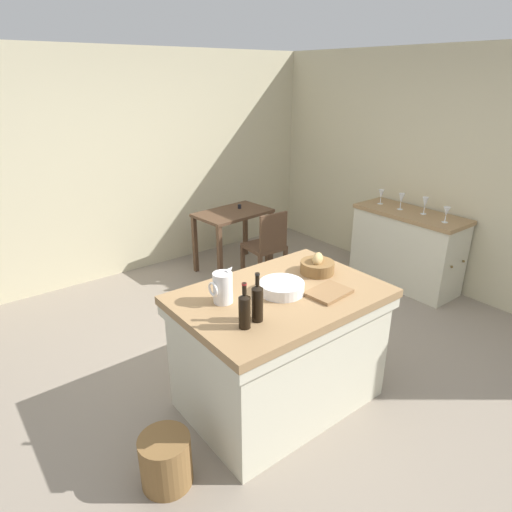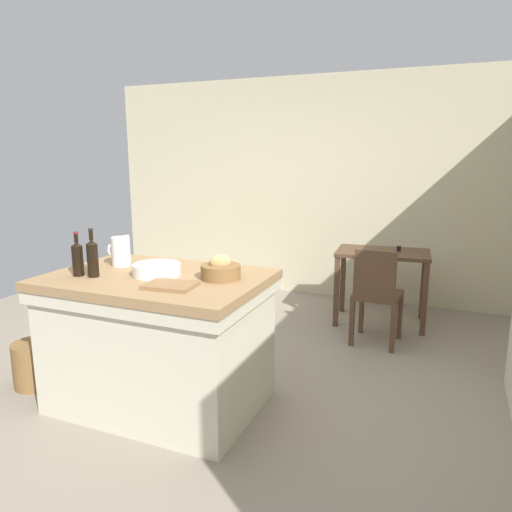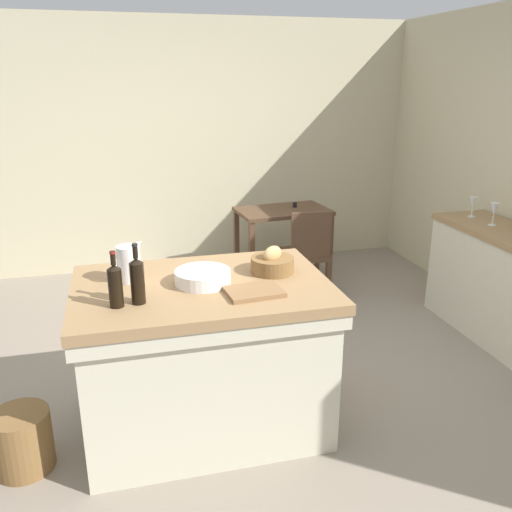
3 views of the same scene
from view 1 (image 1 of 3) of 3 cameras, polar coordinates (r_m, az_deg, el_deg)
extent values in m
plane|color=gray|center=(3.93, 1.21, -13.49)|extent=(6.76, 6.76, 0.00)
cube|color=beige|center=(5.53, -16.24, 11.16)|extent=(5.32, 0.12, 2.60)
cube|color=beige|center=(5.32, 23.97, 9.71)|extent=(0.12, 5.20, 2.60)
cube|color=#99754C|center=(3.05, 3.24, -5.28)|extent=(1.42, 0.98, 0.06)
cube|color=beige|center=(3.09, 3.21, -6.43)|extent=(1.40, 0.96, 0.08)
cube|color=beige|center=(3.29, 3.06, -12.34)|extent=(1.34, 0.90, 0.86)
cube|color=#99754C|center=(5.24, 19.45, 5.18)|extent=(0.52, 1.24, 0.04)
cube|color=beige|center=(5.38, 18.85, 0.70)|extent=(0.49, 1.21, 0.84)
sphere|color=brown|center=(4.98, 24.02, -1.29)|extent=(0.03, 0.03, 0.03)
sphere|color=brown|center=(5.18, 25.29, -0.63)|extent=(0.03, 0.03, 0.03)
cube|color=#513826|center=(5.42, -3.01, 5.59)|extent=(0.94, 0.63, 0.04)
cube|color=#513826|center=(5.12, -4.72, 0.05)|extent=(0.05, 0.05, 0.71)
cube|color=#513826|center=(5.63, 1.91, 2.24)|extent=(0.05, 0.05, 0.71)
cube|color=#513826|center=(5.49, -7.90, 1.48)|extent=(0.05, 0.05, 0.71)
cube|color=#513826|center=(5.97, -1.40, 3.44)|extent=(0.05, 0.05, 0.71)
cylinder|color=black|center=(5.53, -2.16, 6.44)|extent=(0.04, 0.04, 0.05)
cube|color=#513826|center=(5.12, 1.03, 1.25)|extent=(0.42, 0.42, 0.04)
cube|color=#513826|center=(4.90, 2.27, 3.15)|extent=(0.36, 0.05, 0.42)
cube|color=#513826|center=(5.44, 1.46, -0.12)|extent=(0.04, 0.04, 0.43)
cube|color=#513826|center=(5.25, -1.73, -0.97)|extent=(0.04, 0.04, 0.43)
cube|color=#513826|center=(5.17, 3.79, -1.38)|extent=(0.04, 0.04, 0.43)
cube|color=#513826|center=(4.98, 0.52, -2.34)|extent=(0.04, 0.04, 0.43)
cylinder|color=white|center=(2.88, -4.32, -4.12)|extent=(0.13, 0.13, 0.21)
cone|color=white|center=(2.86, -3.42, -1.76)|extent=(0.07, 0.04, 0.06)
torus|color=white|center=(2.84, -5.59, -4.34)|extent=(0.02, 0.10, 0.10)
cylinder|color=white|center=(3.03, 3.34, -4.10)|extent=(0.31, 0.31, 0.08)
cylinder|color=brown|center=(3.35, 7.93, -1.44)|extent=(0.26, 0.26, 0.09)
ellipsoid|color=tan|center=(3.32, 7.99, -0.42)|extent=(0.16, 0.14, 0.10)
cube|color=olive|center=(3.06, 9.39, -4.67)|extent=(0.31, 0.24, 0.02)
cylinder|color=black|center=(2.66, 0.17, -6.33)|extent=(0.07, 0.07, 0.22)
cone|color=black|center=(2.61, 0.18, -4.01)|extent=(0.07, 0.07, 0.03)
cylinder|color=black|center=(2.59, 0.18, -3.01)|extent=(0.03, 0.03, 0.08)
cylinder|color=black|center=(2.57, 0.18, -2.36)|extent=(0.03, 0.03, 0.01)
cylinder|color=black|center=(2.60, -1.49, -7.35)|extent=(0.07, 0.07, 0.20)
cone|color=black|center=(2.55, -1.52, -5.18)|extent=(0.07, 0.07, 0.02)
cylinder|color=black|center=(2.52, -1.53, -4.24)|extent=(0.03, 0.03, 0.07)
cylinder|color=maroon|center=(2.51, -1.54, -3.65)|extent=(0.03, 0.03, 0.01)
cylinder|color=white|center=(4.98, 23.25, 4.06)|extent=(0.06, 0.06, 0.00)
cylinder|color=white|center=(4.97, 23.31, 4.43)|extent=(0.01, 0.01, 0.07)
cone|color=white|center=(4.95, 23.45, 5.31)|extent=(0.07, 0.07, 0.09)
cylinder|color=white|center=(5.20, 20.86, 5.13)|extent=(0.06, 0.06, 0.00)
cylinder|color=white|center=(5.19, 20.93, 5.55)|extent=(0.01, 0.01, 0.08)
cone|color=white|center=(5.16, 21.07, 6.53)|extent=(0.07, 0.07, 0.11)
cylinder|color=white|center=(5.29, 18.15, 5.79)|extent=(0.06, 0.06, 0.00)
cylinder|color=white|center=(5.28, 18.20, 6.19)|extent=(0.01, 0.01, 0.07)
cone|color=white|center=(5.26, 18.32, 7.14)|extent=(0.07, 0.07, 0.11)
cylinder|color=white|center=(5.45, 15.78, 6.54)|extent=(0.06, 0.06, 0.00)
cylinder|color=white|center=(5.44, 15.82, 6.91)|extent=(0.01, 0.01, 0.07)
cone|color=white|center=(5.42, 15.91, 7.74)|extent=(0.07, 0.07, 0.10)
cylinder|color=brown|center=(2.96, -11.60, -24.51)|extent=(0.31, 0.31, 0.33)
camera|label=2|loc=(3.65, 58.86, 1.71)|focal=33.14mm
camera|label=3|loc=(1.61, 77.36, -6.25)|focal=37.71mm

